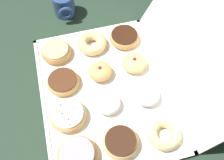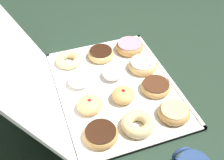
{
  "view_description": "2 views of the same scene",
  "coord_description": "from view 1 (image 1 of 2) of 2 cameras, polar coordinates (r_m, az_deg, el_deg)",
  "views": [
    {
      "loc": [
        0.4,
        -0.08,
        0.77
      ],
      "look_at": [
        -0.01,
        0.03,
        0.05
      ],
      "focal_mm": 39.42,
      "sensor_mm": 36.0,
      "label": 1
    },
    {
      "loc": [
        -0.74,
        0.28,
        0.8
      ],
      "look_at": [
        0.0,
        0.02,
        0.05
      ],
      "focal_mm": 46.68,
      "sensor_mm": 36.0,
      "label": 2
    }
  ],
  "objects": [
    {
      "name": "ground_plane",
      "position": [
        0.87,
        -1.64,
        -2.78
      ],
      "size": [
        3.0,
        3.0,
        0.0
      ],
      "primitive_type": "plane",
      "color": "#233828"
    },
    {
      "name": "donut_box",
      "position": [
        0.86,
        -1.65,
        -2.62
      ],
      "size": [
        0.57,
        0.44,
        0.01
      ],
      "color": "white",
      "rests_on": "ground"
    },
    {
      "name": "box_lid_open",
      "position": [
        0.8,
        20.54,
        9.23
      ],
      "size": [
        0.57,
        0.19,
        0.39
      ],
      "primitive_type": "cube",
      "rotation": [
        1.14,
        0.0,
        0.0
      ],
      "color": "white",
      "rests_on": "ground"
    },
    {
      "name": "glazed_ring_donut_0",
      "position": [
        0.95,
        -12.82,
        6.46
      ],
      "size": [
        0.11,
        0.11,
        0.04
      ],
      "color": "tan",
      "rests_on": "donut_box"
    },
    {
      "name": "chocolate_frosted_donut_1",
      "position": [
        0.87,
        -11.29,
        -0.37
      ],
      "size": [
        0.11,
        0.11,
        0.03
      ],
      "color": "tan",
      "rests_on": "donut_box"
    },
    {
      "name": "sprinkle_donut_2",
      "position": [
        0.81,
        -10.15,
        -8.03
      ],
      "size": [
        0.12,
        0.12,
        0.04
      ],
      "color": "#E5B770",
      "rests_on": "donut_box"
    },
    {
      "name": "pink_frosted_donut_3",
      "position": [
        0.76,
        -8.03,
        -16.85
      ],
      "size": [
        0.12,
        0.12,
        0.04
      ],
      "color": "tan",
      "rests_on": "donut_box"
    },
    {
      "name": "cruller_donut_4",
      "position": [
        0.96,
        -4.81,
        8.58
      ],
      "size": [
        0.11,
        0.11,
        0.04
      ],
      "color": "#EACC8C",
      "rests_on": "donut_box"
    },
    {
      "name": "jelly_filled_donut_5",
      "position": [
        0.87,
        -2.57,
        2.06
      ],
      "size": [
        0.08,
        0.08,
        0.05
      ],
      "color": "tan",
      "rests_on": "donut_box"
    },
    {
      "name": "powdered_filled_donut_6",
      "position": [
        0.81,
        -0.99,
        -5.48
      ],
      "size": [
        0.08,
        0.08,
        0.04
      ],
      "color": "white",
      "rests_on": "donut_box"
    },
    {
      "name": "chocolate_frosted_donut_7",
      "position": [
        0.77,
        1.62,
        -14.28
      ],
      "size": [
        0.11,
        0.11,
        0.04
      ],
      "color": "#E5B770",
      "rests_on": "donut_box"
    },
    {
      "name": "chocolate_frosted_donut_8",
      "position": [
        0.98,
        2.86,
        9.9
      ],
      "size": [
        0.12,
        0.12,
        0.04
      ],
      "color": "tan",
      "rests_on": "donut_box"
    },
    {
      "name": "jelly_filled_donut_9",
      "position": [
        0.9,
        5.17,
        4.0
      ],
      "size": [
        0.09,
        0.09,
        0.05
      ],
      "color": "#E5B770",
      "rests_on": "donut_box"
    },
    {
      "name": "powdered_filled_donut_10",
      "position": [
        0.83,
        8.07,
        -3.4
      ],
      "size": [
        0.09,
        0.09,
        0.05
      ],
      "color": "white",
      "rests_on": "donut_box"
    },
    {
      "name": "cruller_donut_11",
      "position": [
        0.8,
        11.99,
        -12.12
      ],
      "size": [
        0.11,
        0.11,
        0.03
      ],
      "color": "#EACC8C",
      "rests_on": "donut_box"
    },
    {
      "name": "coffee_mug",
      "position": [
        1.09,
        -11.08,
        16.79
      ],
      "size": [
        0.11,
        0.09,
        0.09
      ],
      "color": "navy",
      "rests_on": "ground"
    }
  ]
}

